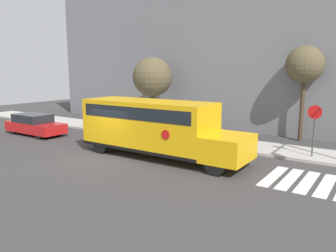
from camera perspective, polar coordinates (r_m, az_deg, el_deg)
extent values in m
plane|color=#3A3838|center=(17.67, -11.11, -5.44)|extent=(60.00, 60.00, 0.00)
cube|color=#B2ADA3|center=(22.56, 0.66, -1.76)|extent=(44.00, 3.00, 0.15)
cube|color=slate|center=(27.82, 8.30, 13.17)|extent=(32.00, 4.00, 12.58)
cube|color=white|center=(15.17, 17.90, -8.26)|extent=(0.50, 3.20, 0.01)
cube|color=white|center=(15.01, 20.49, -8.60)|extent=(0.50, 3.20, 0.01)
cube|color=white|center=(14.88, 23.13, -8.94)|extent=(0.50, 3.20, 0.01)
cube|color=white|center=(14.78, 25.82, -9.26)|extent=(0.50, 3.20, 0.01)
cube|color=#EAA80F|center=(17.49, -3.50, 0.31)|extent=(7.35, 2.50, 2.52)
cube|color=#EAA80F|center=(15.30, 10.42, -3.78)|extent=(1.90, 2.50, 1.17)
cube|color=black|center=(17.72, -3.46, -3.46)|extent=(7.35, 2.54, 0.16)
cube|color=black|center=(17.39, -3.53, 2.63)|extent=(6.76, 2.53, 0.64)
cylinder|color=red|center=(15.31, -0.45, -1.50)|extent=(0.44, 0.02, 0.44)
cylinder|color=black|center=(16.43, 11.59, -4.81)|extent=(1.00, 0.30, 1.00)
cylinder|color=black|center=(14.52, 8.27, -6.64)|extent=(1.00, 0.30, 1.00)
cylinder|color=black|center=(20.08, -7.19, -2.04)|extent=(1.00, 0.30, 1.00)
cylinder|color=black|center=(18.56, -11.59, -3.14)|extent=(1.00, 0.30, 1.00)
cube|color=red|center=(25.18, -22.06, -0.16)|extent=(4.73, 1.87, 0.67)
cube|color=#1E2328|center=(25.33, -22.51, 1.29)|extent=(2.65, 1.72, 0.58)
cylinder|color=black|center=(24.43, -18.40, -0.79)|extent=(0.64, 0.22, 0.64)
cylinder|color=black|center=(23.50, -21.54, -1.38)|extent=(0.64, 0.22, 0.64)
cylinder|color=black|center=(26.95, -22.45, -0.09)|extent=(0.64, 0.22, 0.64)
cylinder|color=black|center=(26.11, -25.42, -0.59)|extent=(0.64, 0.22, 0.64)
cylinder|color=#38383A|center=(18.39, 23.97, -1.51)|extent=(0.07, 0.07, 2.50)
cylinder|color=red|center=(18.17, 24.21, 2.23)|extent=(0.70, 0.03, 0.70)
cylinder|color=#423323|center=(22.76, 22.28, 2.77)|extent=(0.28, 0.28, 4.20)
sphere|color=brown|center=(22.63, 22.74, 9.84)|extent=(2.37, 2.37, 2.37)
cylinder|color=#423323|center=(25.97, -2.69, 3.06)|extent=(0.34, 0.34, 3.12)
sphere|color=brown|center=(25.80, -2.73, 8.54)|extent=(3.08, 3.08, 3.08)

